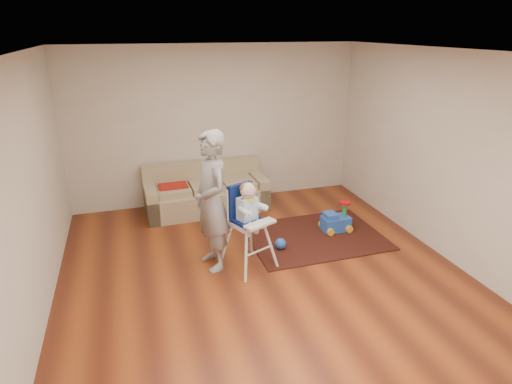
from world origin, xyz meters
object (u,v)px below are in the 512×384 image
object	(u,v)px
sofa	(206,189)
toy_ball	(281,244)
ride_on_toy	(336,216)
high_chair	(248,227)
adult	(211,202)
side_table	(179,195)

from	to	relation	value
sofa	toy_ball	size ratio (longest dim) A/B	13.06
ride_on_toy	high_chair	bearing A→B (deg)	-161.13
high_chair	adult	xyz separation A→B (m)	(-0.43, 0.16, 0.34)
adult	side_table	bearing A→B (deg)	174.68
adult	high_chair	bearing A→B (deg)	58.98
ride_on_toy	adult	world-z (taller)	adult
toy_ball	high_chair	distance (m)	0.78
ride_on_toy	toy_ball	size ratio (longest dim) A/B	2.90
ride_on_toy	high_chair	world-z (taller)	high_chair
toy_ball	adult	bearing A→B (deg)	-172.48
toy_ball	sofa	bearing A→B (deg)	113.27
side_table	ride_on_toy	world-z (taller)	ride_on_toy
high_chair	adult	distance (m)	0.57
sofa	high_chair	world-z (taller)	high_chair
sofa	high_chair	size ratio (longest dim) A/B	1.75
sofa	high_chair	distance (m)	2.00
high_chair	adult	world-z (taller)	adult
sofa	high_chair	xyz separation A→B (m)	(0.17, -1.98, 0.17)
toy_ball	high_chair	size ratio (longest dim) A/B	0.13
sofa	ride_on_toy	world-z (taller)	sofa
ride_on_toy	toy_ball	world-z (taller)	ride_on_toy
side_table	ride_on_toy	bearing A→B (deg)	-36.40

